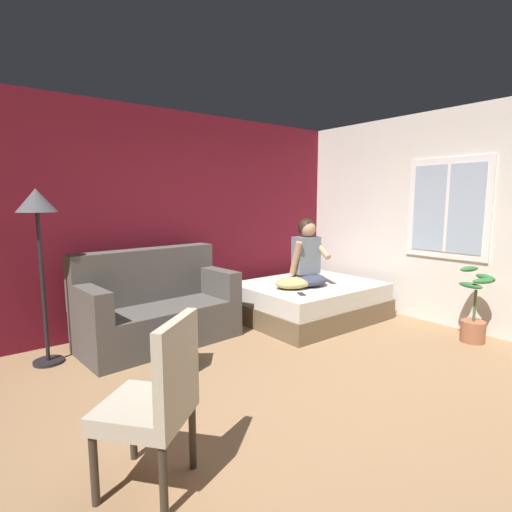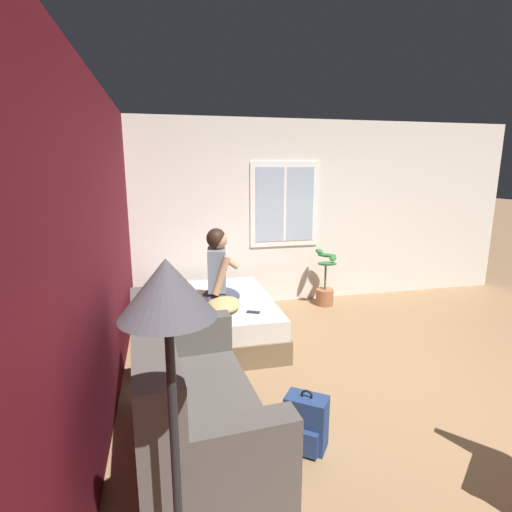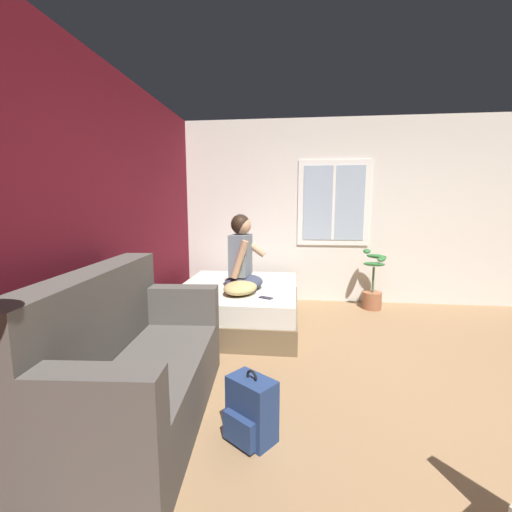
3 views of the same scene
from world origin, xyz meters
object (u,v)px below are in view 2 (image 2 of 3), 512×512
object	(u,v)px
floor_lamp	(169,330)
potted_plant	(325,285)
bed	(212,319)
cell_phone	(253,312)
throw_pillow	(224,304)
backpack	(306,424)
person_seated	(219,273)
couch	(189,407)

from	to	relation	value
floor_lamp	potted_plant	bearing A→B (deg)	-30.46
bed	cell_phone	size ratio (longest dim) A/B	12.52
throw_pillow	cell_phone	bearing A→B (deg)	-116.29
bed	cell_phone	bearing A→B (deg)	-143.97
bed	floor_lamp	size ratio (longest dim) A/B	1.06
backpack	potted_plant	xyz separation A→B (m)	(2.90, -1.36, 0.11)
backpack	floor_lamp	xyz separation A→B (m)	(-1.01, 0.94, 1.24)
floor_lamp	bed	bearing A→B (deg)	-9.28
bed	person_seated	size ratio (longest dim) A/B	2.06
potted_plant	floor_lamp	bearing A→B (deg)	149.54
floor_lamp	backpack	bearing A→B (deg)	-42.74
backpack	floor_lamp	bearing A→B (deg)	137.26
bed	backpack	world-z (taller)	bed
bed	potted_plant	world-z (taller)	potted_plant
couch	floor_lamp	distance (m)	1.51
person_seated	floor_lamp	bearing A→B (deg)	168.85
throw_pillow	potted_plant	world-z (taller)	potted_plant
throw_pillow	backpack	bearing A→B (deg)	-168.93
backpack	potted_plant	bearing A→B (deg)	-25.20
bed	person_seated	bearing A→B (deg)	-150.75
person_seated	throw_pillow	world-z (taller)	person_seated
couch	backpack	xyz separation A→B (m)	(-0.09, -0.83, -0.20)
throw_pillow	potted_plant	size ratio (longest dim) A/B	0.56
bed	potted_plant	bearing A→B (deg)	-66.07
bed	backpack	distance (m)	2.14
couch	floor_lamp	world-z (taller)	floor_lamp
backpack	throw_pillow	world-z (taller)	throw_pillow
person_seated	cell_phone	bearing A→B (deg)	-141.84
couch	throw_pillow	distance (m)	1.71
couch	floor_lamp	size ratio (longest dim) A/B	1.03
backpack	person_seated	bearing A→B (deg)	10.11
person_seated	floor_lamp	size ratio (longest dim) A/B	0.51
couch	person_seated	distance (m)	1.99
person_seated	backpack	world-z (taller)	person_seated
backpack	throw_pillow	bearing A→B (deg)	11.07
cell_phone	throw_pillow	bearing A→B (deg)	90.30
bed	person_seated	distance (m)	0.62
cell_phone	potted_plant	world-z (taller)	potted_plant
person_seated	throw_pillow	xyz separation A→B (m)	(-0.25, -0.01, -0.29)
backpack	throw_pillow	distance (m)	1.78
couch	throw_pillow	bearing A→B (deg)	-16.96
cell_phone	backpack	bearing A→B (deg)	-152.07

